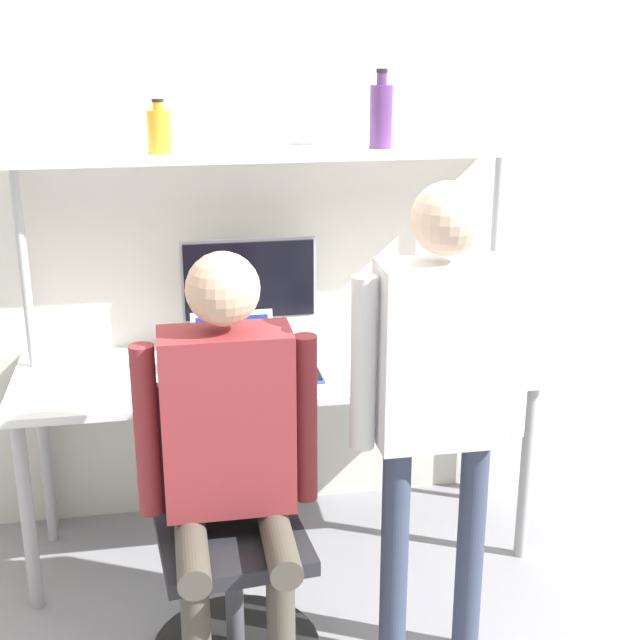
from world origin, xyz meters
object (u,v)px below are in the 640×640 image
object	(u,v)px
bottle_purple	(381,115)
bottle_amber	(159,130)
person_seated	(229,436)
monitor	(249,287)
person_standing	(441,374)
cell_phone	(313,376)
office_chair	(232,579)
laptop	(235,362)

from	to	relation	value
bottle_purple	bottle_amber	distance (m)	0.84
person_seated	bottle_purple	world-z (taller)	bottle_purple
monitor	person_standing	xyz separation A→B (m)	(0.48, -0.99, -0.01)
cell_phone	office_chair	distance (m)	0.81
person_standing	cell_phone	bearing A→B (deg)	113.24
monitor	bottle_purple	xyz separation A→B (m)	(0.52, -0.03, 0.67)
office_chair	bottle_amber	bearing A→B (deg)	100.32
office_chair	monitor	bearing A→B (deg)	79.07
laptop	office_chair	xyz separation A→B (m)	(-0.08, -0.56, -0.55)
person_standing	bottle_amber	distance (m)	1.41
person_seated	person_standing	distance (m)	0.68
cell_phone	monitor	bearing A→B (deg)	120.69
laptop	bottle_purple	world-z (taller)	bottle_purple
monitor	cell_phone	distance (m)	0.47
bottle_purple	person_standing	bearing A→B (deg)	-92.25
bottle_amber	laptop	bearing A→B (deg)	-50.20
laptop	person_standing	xyz separation A→B (m)	(0.57, -0.69, 0.19)
monitor	bottle_purple	world-z (taller)	bottle_purple
monitor	bottle_purple	distance (m)	0.84
laptop	cell_phone	world-z (taller)	laptop
bottle_purple	office_chair	bearing A→B (deg)	-129.25
monitor	office_chair	world-z (taller)	monitor
laptop	monitor	bearing A→B (deg)	73.10
person_seated	bottle_amber	xyz separation A→B (m)	(-0.16, 0.88, 0.83)
person_standing	bottle_amber	xyz separation A→B (m)	(-0.80, 0.96, 0.64)
office_chair	person_standing	xyz separation A→B (m)	(0.65, -0.13, 0.73)
laptop	person_standing	world-z (taller)	person_standing
laptop	bottle_amber	world-z (taller)	bottle_amber
laptop	office_chair	distance (m)	0.79
monitor	person_seated	xyz separation A→B (m)	(-0.16, -0.91, -0.21)
person_seated	bottle_amber	bearing A→B (deg)	100.03
office_chair	person_standing	distance (m)	0.99
laptop	person_standing	distance (m)	0.92
laptop	bottle_purple	size ratio (longest dim) A/B	1.04
monitor	bottle_amber	size ratio (longest dim) A/B	2.74
person_seated	monitor	bearing A→B (deg)	79.85
cell_phone	person_standing	world-z (taller)	person_standing
office_chair	person_seated	size ratio (longest dim) A/B	0.67
office_chair	bottle_amber	distance (m)	1.62
cell_phone	person_seated	bearing A→B (deg)	-121.93
office_chair	person_seated	bearing A→B (deg)	-85.21
cell_phone	person_standing	xyz separation A→B (m)	(0.28, -0.66, 0.25)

